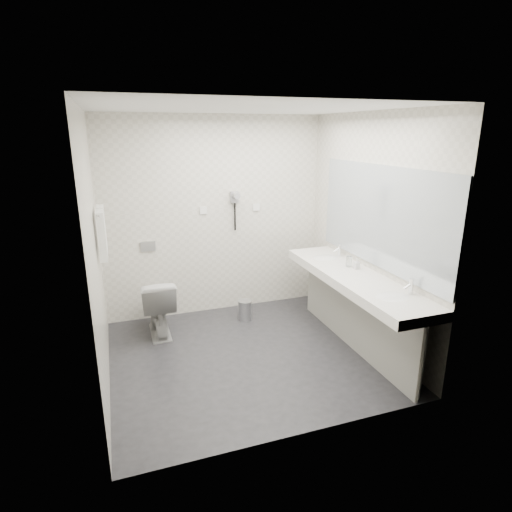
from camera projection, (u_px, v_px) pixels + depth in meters
name	position (u px, v px, depth m)	size (l,w,h in m)	color
floor	(247.00, 355.00, 4.49)	(2.80, 2.80, 0.00)	#242428
ceiling	(246.00, 108.00, 3.77)	(2.80, 2.80, 0.00)	silver
wall_back	(215.00, 217.00, 5.31)	(2.80, 2.80, 0.00)	silver
wall_front	(303.00, 287.00, 2.96)	(2.80, 2.80, 0.00)	silver
wall_left	(95.00, 255.00, 3.69)	(2.60, 2.60, 0.00)	silver
wall_right	(369.00, 231.00, 4.57)	(2.60, 2.60, 0.00)	silver
vanity_counter	(354.00, 279.00, 4.43)	(0.55, 2.20, 0.10)	white
vanity_panel	(353.00, 315.00, 4.56)	(0.03, 2.15, 0.75)	gray
vanity_post_near	(421.00, 363.00, 3.63)	(0.06, 0.06, 0.75)	silver
vanity_post_far	(313.00, 284.00, 5.51)	(0.06, 0.06, 0.75)	silver
mirror	(380.00, 217.00, 4.33)	(0.02, 2.20, 1.05)	#B2BCC6
basin_near	(392.00, 298.00, 3.84)	(0.40, 0.31, 0.05)	white
basin_far	(325.00, 259.00, 5.01)	(0.40, 0.31, 0.05)	white
faucet_near	(411.00, 286.00, 3.87)	(0.04, 0.04, 0.15)	silver
faucet_far	(340.00, 250.00, 5.05)	(0.04, 0.04, 0.15)	silver
soap_bottle_a	(357.00, 264.00, 4.57)	(0.05, 0.05, 0.12)	silver
glass_left	(349.00, 261.00, 4.66)	(0.07, 0.07, 0.12)	silver
toilet	(158.00, 306.00, 4.89)	(0.39, 0.68, 0.69)	white
flush_plate	(148.00, 246.00, 5.11)	(0.18, 0.02, 0.12)	#B2B5BA
pedal_bin	(245.00, 311.00, 5.31)	(0.17, 0.17, 0.24)	#B2B5BA
bin_lid	(245.00, 301.00, 5.27)	(0.17, 0.17, 0.01)	#B2B5BA
towel_rail	(99.00, 211.00, 4.12)	(0.02, 0.02, 0.62)	silver
towel_near	(102.00, 236.00, 4.06)	(0.07, 0.24, 0.48)	white
towel_far	(102.00, 229.00, 4.31)	(0.07, 0.24, 0.48)	white
dryer_cradle	(234.00, 197.00, 5.29)	(0.10, 0.04, 0.14)	gray
dryer_barrel	(236.00, 195.00, 5.22)	(0.08, 0.08, 0.14)	gray
dryer_cord	(235.00, 217.00, 5.35)	(0.02, 0.02, 0.35)	black
switch_plate_a	(203.00, 210.00, 5.22)	(0.09, 0.02, 0.09)	white
switch_plate_b	(256.00, 207.00, 5.44)	(0.09, 0.02, 0.09)	white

